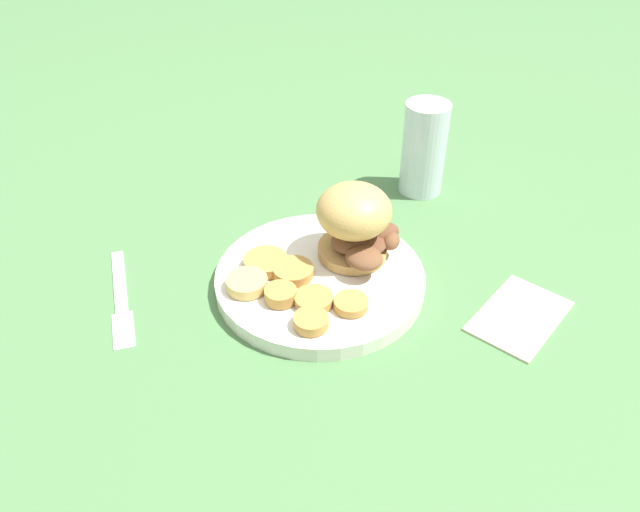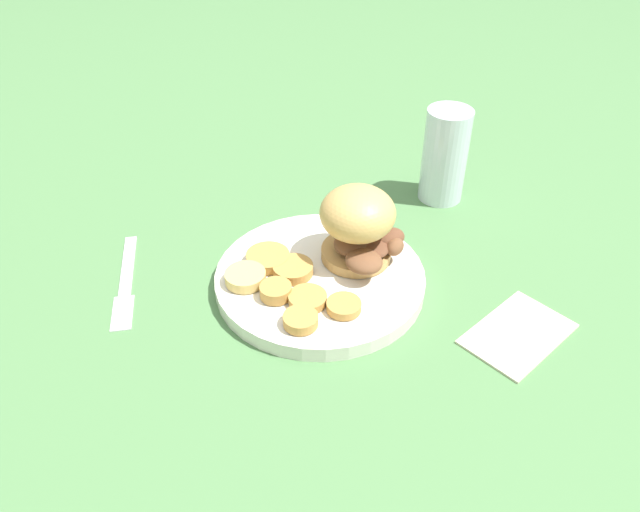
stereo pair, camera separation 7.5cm
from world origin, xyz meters
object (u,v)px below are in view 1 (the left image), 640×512
sandwich (356,224)px  drinking_glass (424,149)px  dinner_plate (320,278)px  fork (121,297)px

sandwich → drinking_glass: size_ratio=0.77×
dinner_plate → drinking_glass: drinking_glass is taller
sandwich → dinner_plate: bearing=162.4°
dinner_plate → drinking_glass: 0.28m
drinking_glass → dinner_plate: bearing=-178.8°
sandwich → drinking_glass: drinking_glass is taller
dinner_plate → fork: 0.24m
dinner_plate → fork: dinner_plate is taller
dinner_plate → drinking_glass: bearing=1.2°
sandwich → fork: bearing=136.7°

